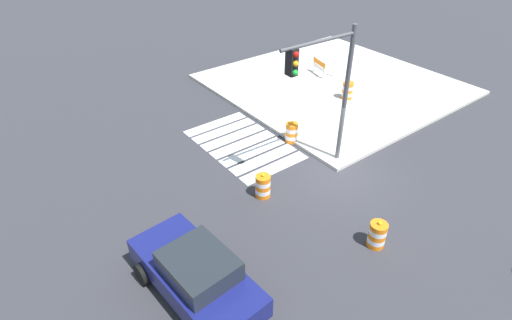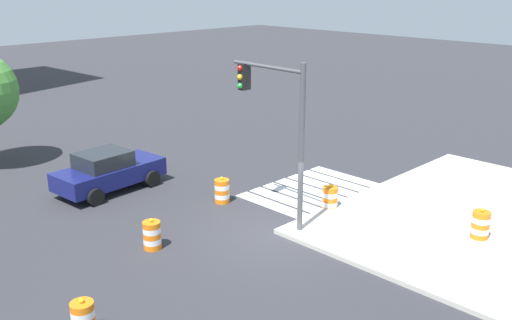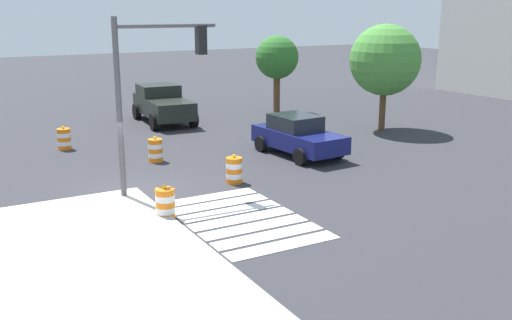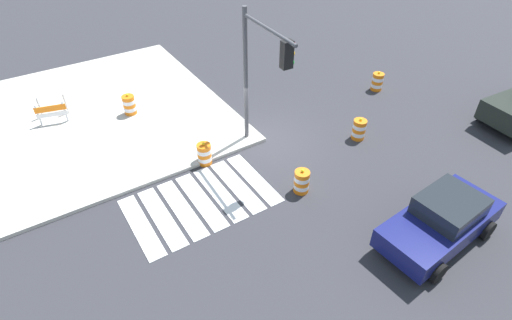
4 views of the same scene
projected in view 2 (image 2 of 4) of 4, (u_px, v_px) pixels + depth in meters
ground_plane at (274, 233)px, 19.24m from camera, size 120.00×120.00×0.00m
crosswalk_stripes at (310, 190)px, 23.15m from camera, size 5.10×3.20×0.02m
sports_car at (108, 171)px, 22.87m from camera, size 4.42×2.38×1.63m
traffic_barrel_near_corner at (83, 319)px, 13.64m from camera, size 0.56×0.56×1.02m
traffic_barrel_crosswalk_end at (222, 191)px, 21.76m from camera, size 0.56×0.56×1.02m
traffic_barrel_median_near at (152, 235)px, 18.06m from camera, size 0.56×0.56×1.02m
traffic_barrel_median_far at (330, 199)px, 21.00m from camera, size 0.56×0.56×1.02m
traffic_barrel_on_sidewalk at (480, 225)px, 18.45m from camera, size 0.56×0.56×1.02m
traffic_light_pole at (276, 113)px, 18.85m from camera, size 0.48×3.29×5.50m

